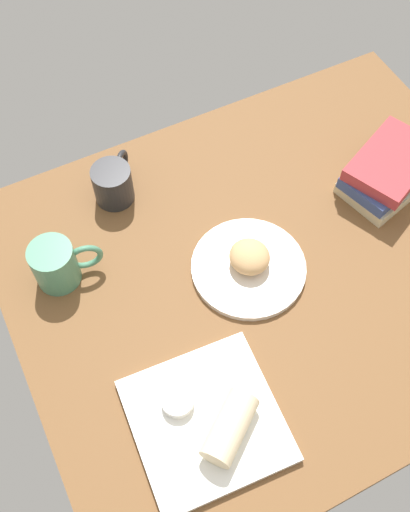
# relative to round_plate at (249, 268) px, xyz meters

# --- Properties ---
(dining_table) EXTENTS (1.10, 0.90, 0.04)m
(dining_table) POSITION_rel_round_plate_xyz_m (-0.07, 0.02, -0.03)
(dining_table) COLOR brown
(dining_table) RESTS_ON ground
(round_plate) EXTENTS (0.24, 0.24, 0.01)m
(round_plate) POSITION_rel_round_plate_xyz_m (0.00, 0.00, 0.00)
(round_plate) COLOR silver
(round_plate) RESTS_ON dining_table
(scone_pastry) EXTENTS (0.09, 0.09, 0.05)m
(scone_pastry) POSITION_rel_round_plate_xyz_m (-0.00, -0.01, 0.03)
(scone_pastry) COLOR tan
(scone_pastry) RESTS_ON round_plate
(square_plate) EXTENTS (0.27, 0.27, 0.02)m
(square_plate) POSITION_rel_round_plate_xyz_m (0.22, 0.24, 0.00)
(square_plate) COLOR white
(square_plate) RESTS_ON dining_table
(sauce_cup) EXTENTS (0.06, 0.06, 0.02)m
(sauce_cup) POSITION_rel_round_plate_xyz_m (0.25, 0.19, 0.02)
(sauce_cup) COLOR silver
(sauce_cup) RESTS_ON square_plate
(breakfast_wrap) EXTENTS (0.13, 0.12, 0.06)m
(breakfast_wrap) POSITION_rel_round_plate_xyz_m (0.19, 0.28, 0.04)
(breakfast_wrap) COLOR beige
(breakfast_wrap) RESTS_ON square_plate
(book_stack) EXTENTS (0.24, 0.21, 0.09)m
(book_stack) POSITION_rel_round_plate_xyz_m (-0.38, -0.06, 0.04)
(book_stack) COLOR beige
(book_stack) RESTS_ON dining_table
(coffee_mug) EXTENTS (0.14, 0.09, 0.10)m
(coffee_mug) POSITION_rel_round_plate_xyz_m (0.35, -0.16, 0.04)
(coffee_mug) COLOR #4C8C6B
(coffee_mug) RESTS_ON dining_table
(second_mug) EXTENTS (0.11, 0.12, 0.09)m
(second_mug) POSITION_rel_round_plate_xyz_m (0.17, -0.30, 0.04)
(second_mug) COLOR #262628
(second_mug) RESTS_ON dining_table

